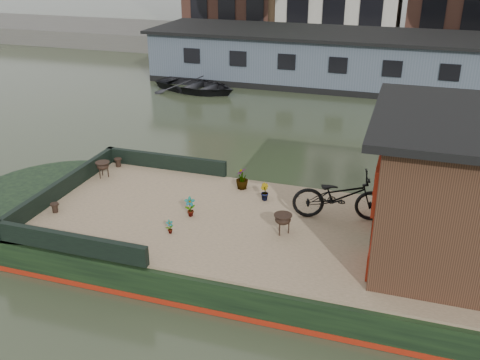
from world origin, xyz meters
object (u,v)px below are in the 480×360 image
(brazier_rear, at_px, (103,170))
(dinghy, at_px, (196,82))
(bicycle, at_px, (340,196))
(potted_plant_a, at_px, (190,207))
(brazier_front, at_px, (283,224))

(brazier_rear, bearing_deg, dinghy, 100.44)
(bicycle, height_order, potted_plant_a, bicycle)
(bicycle, xyz_separation_m, potted_plant_a, (-2.72, -0.81, -0.27))
(potted_plant_a, distance_m, brazier_front, 1.85)
(bicycle, bearing_deg, brazier_rear, 74.49)
(brazier_front, bearing_deg, bicycle, 45.52)
(potted_plant_a, bearing_deg, brazier_rear, 156.24)
(potted_plant_a, relative_size, brazier_front, 1.06)
(bicycle, height_order, brazier_front, bicycle)
(potted_plant_a, relative_size, brazier_rear, 1.10)
(brazier_front, xyz_separation_m, brazier_rear, (-4.43, 1.22, -0.01))
(dinghy, bearing_deg, potted_plant_a, -144.76)
(potted_plant_a, bearing_deg, dinghy, 111.71)
(bicycle, height_order, dinghy, bicycle)
(bicycle, xyz_separation_m, brazier_front, (-0.88, -0.89, -0.28))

